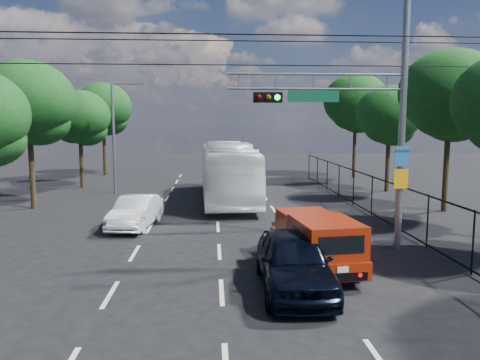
{
  "coord_description": "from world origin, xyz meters",
  "views": [
    {
      "loc": [
        -0.23,
        -8.28,
        4.61
      ],
      "look_at": [
        0.64,
        6.25,
        2.8
      ],
      "focal_mm": 35.0,
      "sensor_mm": 36.0,
      "label": 1
    }
  ],
  "objects": [
    {
      "name": "lane_markings",
      "position": [
        -0.0,
        14.0,
        0.01
      ],
      "size": [
        6.12,
        38.0,
        0.01
      ],
      "color": "beige",
      "rests_on": "ground"
    },
    {
      "name": "signal_mast",
      "position": [
        5.28,
        7.99,
        5.24
      ],
      "size": [
        6.43,
        0.39,
        9.5
      ],
      "color": "slate",
      "rests_on": "ground"
    },
    {
      "name": "streetlight_left",
      "position": [
        -6.33,
        22.0,
        3.94
      ],
      "size": [
        2.09,
        0.22,
        7.08
      ],
      "color": "slate",
      "rests_on": "ground"
    },
    {
      "name": "utility_wires",
      "position": [
        0.0,
        8.83,
        7.23
      ],
      "size": [
        22.0,
        5.04,
        0.74
      ],
      "color": "black",
      "rests_on": "ground"
    },
    {
      "name": "fence_right",
      "position": [
        7.6,
        12.17,
        1.03
      ],
      "size": [
        0.06,
        34.03,
        2.0
      ],
      "color": "black",
      "rests_on": "ground"
    },
    {
      "name": "tree_right_c",
      "position": [
        11.82,
        15.02,
        5.73
      ],
      "size": [
        5.1,
        5.1,
        8.29
      ],
      "color": "black",
      "rests_on": "ground"
    },
    {
      "name": "tree_right_d",
      "position": [
        11.42,
        22.02,
        4.85
      ],
      "size": [
        4.32,
        4.32,
        7.02
      ],
      "color": "black",
      "rests_on": "ground"
    },
    {
      "name": "tree_right_e",
      "position": [
        11.62,
        30.02,
        5.94
      ],
      "size": [
        5.28,
        5.28,
        8.58
      ],
      "color": "black",
      "rests_on": "ground"
    },
    {
      "name": "tree_left_c",
      "position": [
        -9.78,
        17.02,
        5.4
      ],
      "size": [
        4.8,
        4.8,
        7.8
      ],
      "color": "black",
      "rests_on": "ground"
    },
    {
      "name": "tree_left_d",
      "position": [
        -9.38,
        25.02,
        4.72
      ],
      "size": [
        4.2,
        4.2,
        6.83
      ],
      "color": "black",
      "rests_on": "ground"
    },
    {
      "name": "tree_left_e",
      "position": [
        -9.58,
        33.02,
        5.53
      ],
      "size": [
        4.92,
        4.92,
        7.99
      ],
      "color": "black",
      "rests_on": "ground"
    },
    {
      "name": "red_pickup",
      "position": [
        2.98,
        5.84,
        0.94
      ],
      "size": [
        2.27,
        4.91,
        1.77
      ],
      "color": "black",
      "rests_on": "ground"
    },
    {
      "name": "navy_hatchback",
      "position": [
        2.0,
        4.08,
        0.8
      ],
      "size": [
        2.0,
        4.75,
        1.61
      ],
      "primitive_type": "imported",
      "rotation": [
        0.0,
        0.0,
        -0.02
      ],
      "color": "black",
      "rests_on": "ground"
    },
    {
      "name": "white_bus",
      "position": [
        0.66,
        19.33,
        1.71
      ],
      "size": [
        3.22,
        12.32,
        3.41
      ],
      "primitive_type": "imported",
      "rotation": [
        0.0,
        0.0,
        0.03
      ],
      "color": "silver",
      "rests_on": "ground"
    },
    {
      "name": "white_van",
      "position": [
        -3.61,
        12.18,
        0.69
      ],
      "size": [
        2.02,
        4.34,
        1.38
      ],
      "primitive_type": "imported",
      "rotation": [
        0.0,
        0.0,
        -0.14
      ],
      "color": "white",
      "rests_on": "ground"
    }
  ]
}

